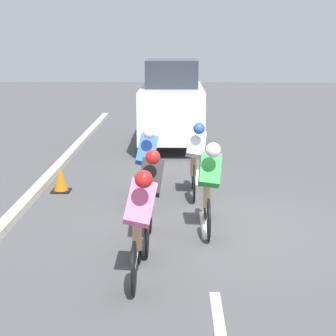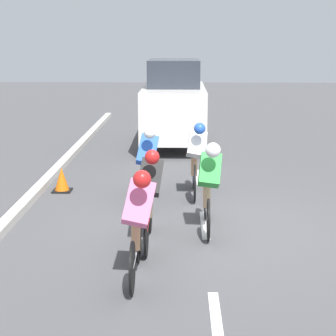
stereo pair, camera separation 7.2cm
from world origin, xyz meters
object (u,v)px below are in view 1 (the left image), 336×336
(cyclist_blue, at_px, (146,163))
(support_car, at_px, (172,104))
(cyclist_white, at_px, (195,157))
(cyclist_black, at_px, (150,195))
(cyclist_green, at_px, (209,183))
(traffic_cone, at_px, (61,180))
(cyclist_pink, at_px, (139,220))

(cyclist_blue, height_order, support_car, support_car)
(cyclist_white, height_order, support_car, support_car)
(support_car, bearing_deg, cyclist_black, 88.19)
(cyclist_green, bearing_deg, cyclist_white, -85.67)
(cyclist_green, height_order, support_car, support_car)
(cyclist_blue, relative_size, traffic_cone, 3.35)
(cyclist_black, bearing_deg, cyclist_white, -105.62)
(cyclist_blue, xyz_separation_m, support_car, (-0.41, -5.72, 0.41))
(cyclist_green, relative_size, cyclist_black, 0.97)
(cyclist_white, xyz_separation_m, cyclist_blue, (0.90, 0.56, 0.01))
(cyclist_pink, bearing_deg, cyclist_green, -117.60)
(cyclist_white, distance_m, traffic_cone, 2.71)
(cyclist_pink, bearing_deg, cyclist_blue, -88.44)
(cyclist_white, bearing_deg, cyclist_green, 94.33)
(cyclist_pink, height_order, traffic_cone, cyclist_pink)
(cyclist_black, height_order, support_car, support_car)
(cyclist_white, distance_m, support_car, 5.20)
(cyclist_green, distance_m, cyclist_pink, 2.09)
(cyclist_pink, xyz_separation_m, cyclist_black, (-0.08, -1.23, -0.02))
(cyclist_blue, bearing_deg, traffic_cone, -24.95)
(support_car, height_order, traffic_cone, support_car)
(cyclist_green, relative_size, traffic_cone, 3.43)
(cyclist_green, xyz_separation_m, cyclist_black, (0.89, 0.62, -0.02))
(support_car, xyz_separation_m, traffic_cone, (2.15, 4.91, -0.94))
(support_car, relative_size, traffic_cone, 7.90)
(traffic_cone, bearing_deg, cyclist_white, 174.71)
(cyclist_pink, xyz_separation_m, traffic_cone, (1.83, -4.11, -0.54))
(cyclist_white, distance_m, cyclist_green, 2.02)
(cyclist_pink, bearing_deg, cyclist_black, -93.61)
(cyclist_green, xyz_separation_m, cyclist_blue, (1.06, -1.45, -0.01))
(cyclist_white, bearing_deg, cyclist_pink, 78.10)
(cyclist_blue, relative_size, cyclist_black, 0.95)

